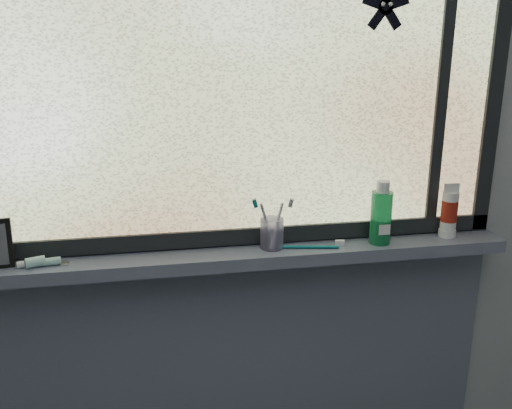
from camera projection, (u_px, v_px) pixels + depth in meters
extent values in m
cube|color=#9EA3A8|center=(246.00, 170.00, 1.73)|extent=(3.00, 0.01, 2.50)
cube|color=slate|center=(250.00, 256.00, 1.73)|extent=(1.62, 0.14, 0.04)
cube|color=slate|center=(248.00, 388.00, 1.94)|extent=(1.62, 0.02, 0.98)
cube|color=silver|center=(247.00, 77.00, 1.62)|extent=(1.50, 0.01, 1.00)
cube|color=black|center=(248.00, 235.00, 1.76)|extent=(1.60, 0.03, 0.05)
cube|color=black|center=(496.00, 73.00, 1.75)|extent=(0.05, 0.03, 1.10)
cube|color=black|center=(443.00, 74.00, 1.72)|extent=(0.03, 0.03, 1.00)
cylinder|color=#B2A6DB|center=(272.00, 233.00, 1.73)|extent=(0.09, 0.09, 0.09)
cylinder|color=#1E9C55|center=(381.00, 212.00, 1.75)|extent=(0.09, 0.09, 0.16)
cylinder|color=silver|center=(450.00, 208.00, 1.81)|extent=(0.06, 0.06, 0.13)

